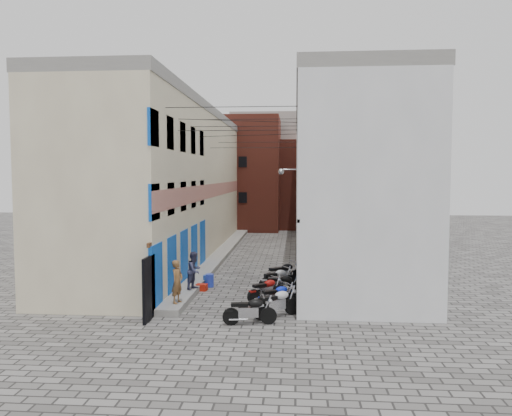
% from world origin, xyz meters
% --- Properties ---
extents(ground, '(90.00, 90.00, 0.00)m').
position_xyz_m(ground, '(0.00, 0.00, 0.00)').
color(ground, '#504D4B').
rests_on(ground, ground).
extents(plinth, '(0.90, 26.00, 0.25)m').
position_xyz_m(plinth, '(-2.05, 13.00, 0.12)').
color(plinth, gray).
rests_on(plinth, ground).
extents(building_left, '(5.10, 27.00, 9.00)m').
position_xyz_m(building_left, '(-4.98, 12.95, 4.50)').
color(building_left, '#C7B896').
rests_on(building_left, ground).
extents(building_right, '(5.94, 26.00, 9.00)m').
position_xyz_m(building_right, '(5.00, 13.00, 4.51)').
color(building_right, silver).
rests_on(building_right, ground).
extents(building_far_brick_left, '(6.00, 6.00, 10.00)m').
position_xyz_m(building_far_brick_left, '(-2.00, 28.00, 5.00)').
color(building_far_brick_left, maroon).
rests_on(building_far_brick_left, ground).
extents(building_far_brick_right, '(5.00, 6.00, 8.00)m').
position_xyz_m(building_far_brick_right, '(3.00, 30.00, 4.00)').
color(building_far_brick_right, maroon).
rests_on(building_far_brick_right, ground).
extents(building_far_concrete, '(8.00, 5.00, 11.00)m').
position_xyz_m(building_far_concrete, '(0.00, 34.00, 5.50)').
color(building_far_concrete, gray).
rests_on(building_far_concrete, ground).
extents(far_shopfront, '(2.00, 0.30, 2.40)m').
position_xyz_m(far_shopfront, '(0.00, 25.20, 1.20)').
color(far_shopfront, black).
rests_on(far_shopfront, ground).
extents(overhead_wires, '(5.80, 13.02, 1.32)m').
position_xyz_m(overhead_wires, '(0.00, 7.64, 7.12)').
color(overhead_wires, black).
rests_on(overhead_wires, ground).
extents(motorcycle_a, '(1.87, 0.83, 1.05)m').
position_xyz_m(motorcycle_a, '(0.95, -0.63, 0.52)').
color(motorcycle_a, black).
rests_on(motorcycle_a, ground).
extents(motorcycle_b, '(1.90, 1.61, 1.10)m').
position_xyz_m(motorcycle_b, '(1.81, 0.31, 0.55)').
color(motorcycle_b, silver).
rests_on(motorcycle_b, ground).
extents(motorcycle_c, '(1.71, 1.34, 0.98)m').
position_xyz_m(motorcycle_c, '(1.78, 1.51, 0.49)').
color(motorcycle_c, '#0D24CF').
rests_on(motorcycle_c, ground).
extents(motorcycle_d, '(1.68, 1.54, 1.00)m').
position_xyz_m(motorcycle_d, '(1.30, 2.50, 0.50)').
color(motorcycle_d, '#970E0A').
rests_on(motorcycle_d, ground).
extents(motorcycle_e, '(1.71, 0.55, 0.99)m').
position_xyz_m(motorcycle_e, '(1.89, 3.52, 0.49)').
color(motorcycle_e, black).
rests_on(motorcycle_e, ground).
extents(motorcycle_f, '(1.77, 1.47, 1.02)m').
position_xyz_m(motorcycle_f, '(1.65, 4.54, 0.51)').
color(motorcycle_f, '#A9A9AD').
rests_on(motorcycle_f, ground).
extents(motorcycle_g, '(2.00, 1.62, 1.15)m').
position_xyz_m(motorcycle_g, '(1.90, 5.40, 0.58)').
color(motorcycle_g, black).
rests_on(motorcycle_g, ground).
extents(person_a, '(0.53, 0.66, 1.58)m').
position_xyz_m(person_a, '(-1.88, 1.00, 1.04)').
color(person_a, brown).
rests_on(person_a, plinth).
extents(person_b, '(0.83, 0.92, 1.55)m').
position_xyz_m(person_b, '(-1.70, 3.26, 1.02)').
color(person_b, '#3A3A57').
rests_on(person_b, plinth).
extents(water_jug_near, '(0.48, 0.48, 0.57)m').
position_xyz_m(water_jug_near, '(-1.33, 4.76, 0.29)').
color(water_jug_near, '#263DC2').
rests_on(water_jug_near, ground).
extents(water_jug_far, '(0.36, 0.36, 0.45)m').
position_xyz_m(water_jug_far, '(-1.55, 5.11, 0.22)').
color(water_jug_far, '#2147A7').
rests_on(water_jug_far, ground).
extents(red_crate, '(0.50, 0.40, 0.28)m').
position_xyz_m(red_crate, '(-1.55, 4.02, 0.14)').
color(red_crate, '#B71D0D').
rests_on(red_crate, ground).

